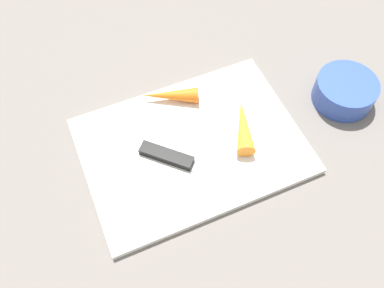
{
  "coord_description": "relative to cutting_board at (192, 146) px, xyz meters",
  "views": [
    {
      "loc": [
        0.14,
        0.33,
        0.6
      ],
      "look_at": [
        0.0,
        0.0,
        0.01
      ],
      "focal_mm": 38.37,
      "sensor_mm": 36.0,
      "label": 1
    }
  ],
  "objects": [
    {
      "name": "carrot_short",
      "position": [
        -0.0,
        -0.1,
        0.02
      ],
      "size": [
        0.1,
        0.06,
        0.03
      ],
      "primitive_type": "cone",
      "rotation": [
        0.0,
        1.57,
        5.88
      ],
      "color": "orange",
      "rests_on": "cutting_board"
    },
    {
      "name": "knife",
      "position": [
        0.04,
        0.02,
        0.01
      ],
      "size": [
        0.16,
        0.15,
        0.01
      ],
      "rotation": [
        0.0,
        0.0,
        2.37
      ],
      "color": "#B7B7BC",
      "rests_on": "cutting_board"
    },
    {
      "name": "cutting_board",
      "position": [
        0.0,
        0.0,
        0.0
      ],
      "size": [
        0.36,
        0.26,
        0.01
      ],
      "primitive_type": "cube",
      "color": "white",
      "rests_on": "ground_plane"
    },
    {
      "name": "ground_plane",
      "position": [
        0.0,
        0.0,
        -0.01
      ],
      "size": [
        1.4,
        1.4,
        0.0
      ],
      "primitive_type": "plane",
      "color": "slate"
    },
    {
      "name": "small_bowl",
      "position": [
        -0.29,
        0.01,
        0.02
      ],
      "size": [
        0.11,
        0.11,
        0.05
      ],
      "primitive_type": "cylinder",
      "color": "#3351B2",
      "rests_on": "ground_plane"
    },
    {
      "name": "carrot_long",
      "position": [
        -0.09,
        0.01,
        0.02
      ],
      "size": [
        0.07,
        0.11,
        0.03
      ],
      "primitive_type": "cone",
      "rotation": [
        0.0,
        1.57,
        4.33
      ],
      "color": "orange",
      "rests_on": "cutting_board"
    }
  ]
}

